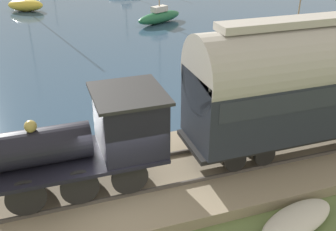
{
  "coord_description": "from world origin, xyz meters",
  "views": [
    {
      "loc": [
        -9.69,
        1.95,
        8.11
      ],
      "look_at": [
        2.97,
        -2.38,
        1.31
      ],
      "focal_mm": 42.0,
      "sensor_mm": 36.0,
      "label": 1
    }
  ],
  "objects_px": {
    "passenger_coach": "(308,79)",
    "sailboat_yellow": "(25,4)",
    "steam_locomotive": "(91,136)",
    "sailboat_brown": "(295,38)",
    "beached_dinghy": "(297,220)",
    "sailboat_green": "(159,16)",
    "rowboat_mid_harbor": "(227,48)"
  },
  "relations": [
    {
      "from": "beached_dinghy",
      "to": "sailboat_brown",
      "type": "bearing_deg",
      "value": -34.63
    },
    {
      "from": "steam_locomotive",
      "to": "beached_dinghy",
      "type": "distance_m",
      "value": 6.54
    },
    {
      "from": "sailboat_brown",
      "to": "beached_dinghy",
      "type": "bearing_deg",
      "value": 169.72
    },
    {
      "from": "sailboat_yellow",
      "to": "beached_dinghy",
      "type": "height_order",
      "value": "sailboat_yellow"
    },
    {
      "from": "sailboat_brown",
      "to": "sailboat_green",
      "type": "relative_size",
      "value": 0.94
    },
    {
      "from": "sailboat_green",
      "to": "rowboat_mid_harbor",
      "type": "relative_size",
      "value": 4.17
    },
    {
      "from": "steam_locomotive",
      "to": "beached_dinghy",
      "type": "bearing_deg",
      "value": -122.29
    },
    {
      "from": "sailboat_yellow",
      "to": "rowboat_mid_harbor",
      "type": "bearing_deg",
      "value": -117.81
    },
    {
      "from": "sailboat_brown",
      "to": "rowboat_mid_harbor",
      "type": "relative_size",
      "value": 3.91
    },
    {
      "from": "sailboat_yellow",
      "to": "beached_dinghy",
      "type": "distance_m",
      "value": 34.02
    },
    {
      "from": "sailboat_brown",
      "to": "sailboat_yellow",
      "type": "distance_m",
      "value": 25.13
    },
    {
      "from": "sailboat_green",
      "to": "rowboat_mid_harbor",
      "type": "distance_m",
      "value": 9.24
    },
    {
      "from": "rowboat_mid_harbor",
      "to": "sailboat_brown",
      "type": "bearing_deg",
      "value": -74.88
    },
    {
      "from": "steam_locomotive",
      "to": "rowboat_mid_harbor",
      "type": "bearing_deg",
      "value": -41.43
    },
    {
      "from": "sailboat_brown",
      "to": "sailboat_green",
      "type": "distance_m",
      "value": 11.63
    },
    {
      "from": "steam_locomotive",
      "to": "beached_dinghy",
      "type": "xyz_separation_m",
      "value": [
        -3.33,
        -5.27,
        -1.99
      ]
    },
    {
      "from": "passenger_coach",
      "to": "sailboat_yellow",
      "type": "xyz_separation_m",
      "value": [
        29.98,
        9.24,
        -2.46
      ]
    },
    {
      "from": "sailboat_brown",
      "to": "sailboat_green",
      "type": "xyz_separation_m",
      "value": [
        9.44,
        6.8,
        -0.03
      ]
    },
    {
      "from": "passenger_coach",
      "to": "beached_dinghy",
      "type": "xyz_separation_m",
      "value": [
        -3.33,
        2.32,
        -2.86
      ]
    },
    {
      "from": "sailboat_green",
      "to": "steam_locomotive",
      "type": "bearing_deg",
      "value": 131.04
    },
    {
      "from": "steam_locomotive",
      "to": "sailboat_brown",
      "type": "xyz_separation_m",
      "value": [
        11.88,
        -15.77,
        -1.58
      ]
    },
    {
      "from": "passenger_coach",
      "to": "sailboat_green",
      "type": "relative_size",
      "value": 1.03
    },
    {
      "from": "passenger_coach",
      "to": "sailboat_green",
      "type": "xyz_separation_m",
      "value": [
        21.32,
        -1.39,
        -2.48
      ]
    },
    {
      "from": "passenger_coach",
      "to": "sailboat_brown",
      "type": "height_order",
      "value": "sailboat_brown"
    },
    {
      "from": "steam_locomotive",
      "to": "sailboat_green",
      "type": "distance_m",
      "value": 23.19
    },
    {
      "from": "sailboat_yellow",
      "to": "passenger_coach",
      "type": "bearing_deg",
      "value": -135.91
    },
    {
      "from": "steam_locomotive",
      "to": "passenger_coach",
      "type": "relative_size",
      "value": 0.68
    },
    {
      "from": "sailboat_green",
      "to": "rowboat_mid_harbor",
      "type": "bearing_deg",
      "value": 165.55
    },
    {
      "from": "steam_locomotive",
      "to": "sailboat_yellow",
      "type": "height_order",
      "value": "sailboat_yellow"
    },
    {
      "from": "steam_locomotive",
      "to": "passenger_coach",
      "type": "xyz_separation_m",
      "value": [
        0.0,
        -7.59,
        0.87
      ]
    },
    {
      "from": "steam_locomotive",
      "to": "sailboat_yellow",
      "type": "relative_size",
      "value": 0.64
    },
    {
      "from": "beached_dinghy",
      "to": "passenger_coach",
      "type": "bearing_deg",
      "value": -34.82
    }
  ]
}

